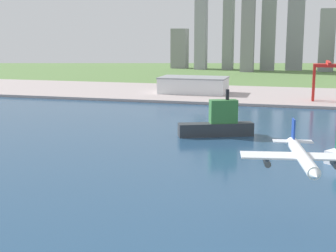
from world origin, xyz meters
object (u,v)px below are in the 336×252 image
at_px(container_barge, 218,123).
at_px(warehouse_main, 194,85).
at_px(port_crane_red, 327,72).
at_px(airplane_landing, 302,156).

height_order(container_barge, warehouse_main, container_barge).
bearing_deg(port_crane_red, airplane_landing, -94.12).
distance_m(container_barge, port_crane_red, 172.93).
xyz_separation_m(airplane_landing, port_crane_red, (21.43, 297.29, 2.59)).
height_order(port_crane_red, warehouse_main, port_crane_red).
distance_m(airplane_landing, warehouse_main, 342.43).
distance_m(port_crane_red, warehouse_main, 128.82).
height_order(airplane_landing, container_barge, airplane_landing).
relative_size(airplane_landing, warehouse_main, 0.63).
relative_size(container_barge, warehouse_main, 0.68).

